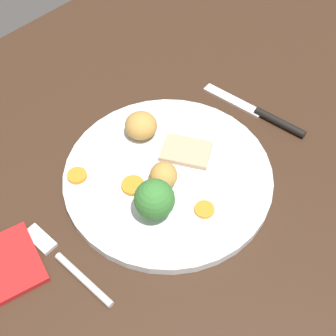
% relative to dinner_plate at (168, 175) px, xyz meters
% --- Properties ---
extents(dining_table, '(1.20, 0.84, 0.04)m').
position_rel_dinner_plate_xyz_m(dining_table, '(0.03, 0.03, -0.02)').
color(dining_table, '#382316').
rests_on(dining_table, ground).
extents(dinner_plate, '(0.29, 0.29, 0.01)m').
position_rel_dinner_plate_xyz_m(dinner_plate, '(0.00, 0.00, 0.00)').
color(dinner_plate, white).
rests_on(dinner_plate, dining_table).
extents(meat_slice_main, '(0.08, 0.08, 0.01)m').
position_rel_dinner_plate_xyz_m(meat_slice_main, '(0.04, 0.00, 0.01)').
color(meat_slice_main, tan).
rests_on(meat_slice_main, dinner_plate).
extents(roast_potato_left, '(0.05, 0.05, 0.04)m').
position_rel_dinner_plate_xyz_m(roast_potato_left, '(0.03, 0.08, 0.03)').
color(roast_potato_left, '#BC8C42').
rests_on(roast_potato_left, dinner_plate).
extents(roast_potato_right, '(0.05, 0.05, 0.04)m').
position_rel_dinner_plate_xyz_m(roast_potato_right, '(-0.02, -0.01, 0.02)').
color(roast_potato_right, '#BC8C42').
rests_on(roast_potato_right, dinner_plate).
extents(carrot_coin_front, '(0.03, 0.03, 0.00)m').
position_rel_dinner_plate_xyz_m(carrot_coin_front, '(-0.01, -0.08, 0.01)').
color(carrot_coin_front, orange).
rests_on(carrot_coin_front, dinner_plate).
extents(carrot_coin_back, '(0.03, 0.03, 0.01)m').
position_rel_dinner_plate_xyz_m(carrot_coin_back, '(-0.05, 0.02, 0.01)').
color(carrot_coin_back, orange).
rests_on(carrot_coin_back, dinner_plate).
extents(carrot_coin_side, '(0.03, 0.03, 0.01)m').
position_rel_dinner_plate_xyz_m(carrot_coin_side, '(-0.09, 0.09, 0.01)').
color(carrot_coin_side, orange).
rests_on(carrot_coin_side, dinner_plate).
extents(broccoli_floret, '(0.05, 0.05, 0.06)m').
position_rel_dinner_plate_xyz_m(broccoli_floret, '(-0.06, -0.03, 0.04)').
color(broccoli_floret, '#8CB766').
rests_on(broccoli_floret, dinner_plate).
extents(fork, '(0.02, 0.15, 0.01)m').
position_rel_dinner_plate_xyz_m(fork, '(-0.18, 0.00, -0.00)').
color(fork, silver).
rests_on(fork, dining_table).
extents(knife, '(0.03, 0.19, 0.01)m').
position_rel_dinner_plate_xyz_m(knife, '(0.19, -0.02, -0.00)').
color(knife, black).
rests_on(knife, dining_table).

